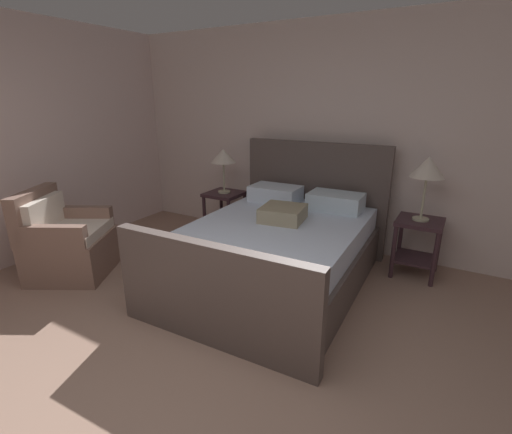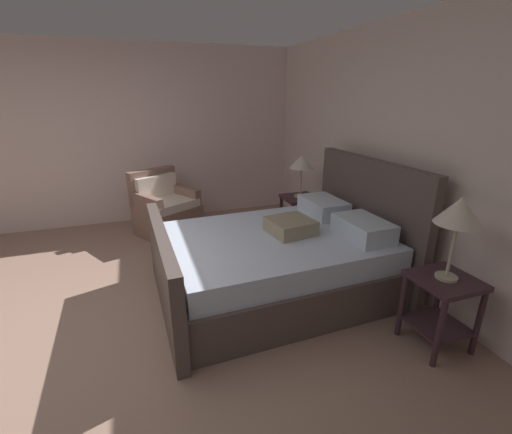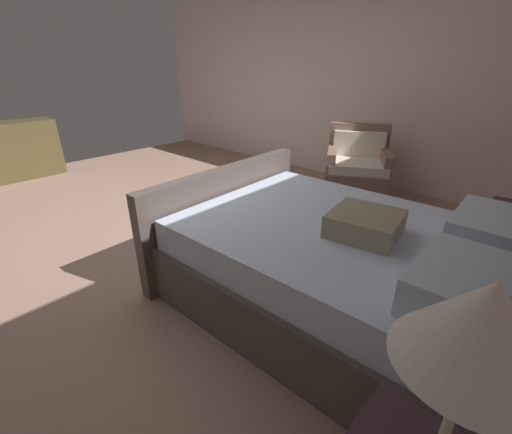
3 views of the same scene
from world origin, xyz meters
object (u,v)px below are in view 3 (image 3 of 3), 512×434
(bed, at_px, (346,264))
(dresser, at_px, (12,151))
(table_lamp_right, at_px, (482,331))
(armchair, at_px, (356,173))

(bed, relative_size, dresser, 1.90)
(bed, xyz_separation_m, dresser, (0.63, -5.04, 0.05))
(table_lamp_right, distance_m, dresser, 5.96)
(table_lamp_right, distance_m, armchair, 3.69)
(dresser, bearing_deg, armchair, 122.23)
(armchair, bearing_deg, bed, 25.52)
(bed, bearing_deg, table_lamp_right, 35.80)
(bed, bearing_deg, dresser, -82.93)
(table_lamp_right, bearing_deg, armchair, -150.39)
(table_lamp_right, xyz_separation_m, dresser, (-0.54, -5.89, -0.71))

